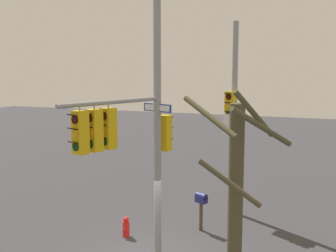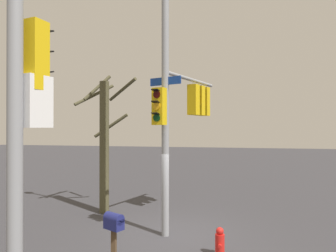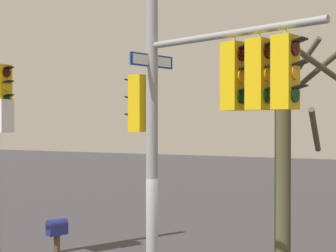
% 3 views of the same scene
% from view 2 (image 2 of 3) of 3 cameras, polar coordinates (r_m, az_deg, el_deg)
% --- Properties ---
extents(ground_plane, '(80.00, 80.00, 0.00)m').
position_cam_2_polar(ground_plane, '(9.59, 1.09, -20.45)').
color(ground_plane, '#38373B').
extents(main_signal_pole_assembly, '(3.96, 3.73, 9.65)m').
position_cam_2_polar(main_signal_pole_assembly, '(9.90, 1.56, 8.44)').
color(main_signal_pole_assembly, gray).
rests_on(main_signal_pole_assembly, ground).
extents(secondary_pole_assembly, '(0.77, 0.46, 7.71)m').
position_cam_2_polar(secondary_pole_assembly, '(5.04, -26.26, 6.95)').
color(secondary_pole_assembly, gray).
rests_on(secondary_pole_assembly, ground).
extents(fire_hydrant, '(0.38, 0.24, 0.73)m').
position_cam_2_polar(fire_hydrant, '(8.27, 10.00, -21.28)').
color(fire_hydrant, red).
rests_on(fire_hydrant, ground).
extents(mailbox, '(0.41, 0.50, 1.41)m').
position_cam_2_polar(mailbox, '(7.01, -10.44, -18.57)').
color(mailbox, '#4C3823').
rests_on(mailbox, ground).
extents(bare_tree_behind_pole, '(1.45, 2.51, 5.48)m').
position_cam_2_polar(bare_tree_behind_pole, '(11.83, -12.17, -2.60)').
color(bare_tree_behind_pole, '#4A462E').
rests_on(bare_tree_behind_pole, ground).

